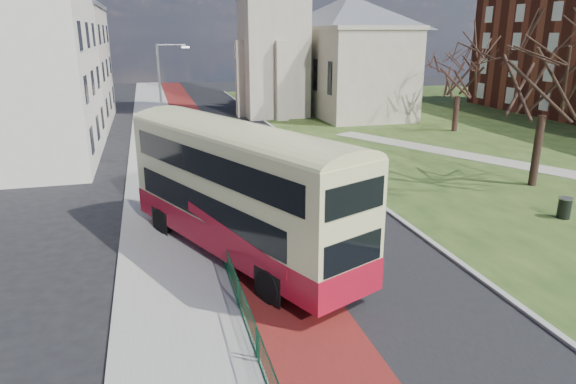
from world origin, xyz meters
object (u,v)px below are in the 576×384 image
object	(u,v)px
bus	(238,186)
winter_tree_far	(460,68)
streetlamp	(163,99)
litter_bin	(564,208)
winter_tree_near	(551,57)

from	to	relation	value
bus	winter_tree_far	size ratio (longest dim) A/B	1.54
streetlamp	winter_tree_far	xyz separation A→B (m)	(26.21, 6.28, 1.14)
streetlamp	bus	distance (m)	16.07
bus	litter_bin	distance (m)	16.34
winter_tree_far	streetlamp	bearing A→B (deg)	-166.53
bus	litter_bin	bearing A→B (deg)	-23.65
streetlamp	winter_tree_near	xyz separation A→B (m)	(20.85, -10.49, 2.91)
litter_bin	bus	bearing A→B (deg)	-179.51
bus	winter_tree_far	world-z (taller)	winter_tree_far
litter_bin	winter_tree_far	bearing A→B (deg)	70.30
winter_tree_far	litter_bin	xyz separation A→B (m)	(-7.87, -21.98, -5.16)
winter_tree_near	winter_tree_far	bearing A→B (deg)	72.26
winter_tree_near	litter_bin	size ratio (longest dim) A/B	10.21
bus	winter_tree_near	bearing A→B (deg)	-8.14
streetlamp	litter_bin	xyz separation A→B (m)	(18.34, -15.71, -4.02)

